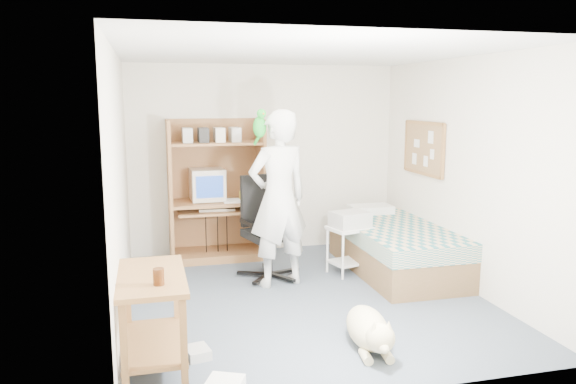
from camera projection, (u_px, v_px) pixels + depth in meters
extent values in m
plane|color=#434C5B|center=(305.00, 298.00, 5.87)|extent=(4.00, 4.00, 0.00)
cube|color=silver|center=(265.00, 159.00, 7.57)|extent=(3.60, 0.02, 2.50)
cube|color=silver|center=(465.00, 174.00, 6.10)|extent=(0.02, 4.00, 2.50)
cube|color=silver|center=(120.00, 186.00, 5.23)|extent=(0.02, 4.00, 2.50)
cube|color=white|center=(306.00, 52.00, 5.45)|extent=(3.60, 4.00, 0.02)
cube|color=brown|center=(170.00, 192.00, 7.04)|extent=(0.04, 0.60, 1.80)
cube|color=brown|center=(261.00, 188.00, 7.32)|extent=(0.04, 0.60, 1.80)
cube|color=brown|center=(214.00, 187.00, 7.45)|extent=(1.20, 0.02, 1.80)
cube|color=brown|center=(217.00, 202.00, 7.20)|extent=(1.12, 0.60, 0.04)
cube|color=brown|center=(218.00, 211.00, 7.14)|extent=(1.00, 0.50, 0.03)
cube|color=brown|center=(215.00, 143.00, 7.08)|extent=(1.12, 0.55, 0.03)
cube|color=brown|center=(218.00, 254.00, 7.32)|extent=(1.12, 0.60, 0.10)
cube|color=brown|center=(395.00, 257.00, 6.73)|extent=(1.00, 2.00, 0.36)
cube|color=#2B7075|center=(396.00, 234.00, 6.68)|extent=(1.02, 2.02, 0.20)
cube|color=white|center=(371.00, 210.00, 7.42)|extent=(0.55, 0.35, 0.12)
cube|color=brown|center=(151.00, 277.00, 4.23)|extent=(0.50, 1.00, 0.04)
cube|color=brown|center=(124.00, 353.00, 3.81)|extent=(0.05, 0.05, 0.70)
cube|color=brown|center=(184.00, 347.00, 3.91)|extent=(0.05, 0.05, 0.70)
cube|color=brown|center=(128.00, 306.00, 4.67)|extent=(0.05, 0.05, 0.70)
cube|color=brown|center=(177.00, 302.00, 4.77)|extent=(0.05, 0.05, 0.70)
cube|color=brown|center=(154.00, 343.00, 4.31)|extent=(0.46, 0.92, 0.03)
cube|color=brown|center=(424.00, 148.00, 6.92)|extent=(0.03, 0.90, 0.60)
cube|color=brown|center=(425.00, 123.00, 6.87)|extent=(0.04, 0.94, 0.04)
cube|color=brown|center=(423.00, 173.00, 6.97)|extent=(0.04, 0.94, 0.04)
cylinder|color=black|center=(270.00, 274.00, 6.52)|extent=(0.66, 0.66, 0.07)
cylinder|color=black|center=(270.00, 257.00, 6.48)|extent=(0.07, 0.07, 0.44)
cube|color=black|center=(269.00, 234.00, 6.44)|extent=(0.62, 0.62, 0.09)
cube|color=black|center=(259.00, 200.00, 6.60)|extent=(0.46, 0.19, 0.60)
cube|color=black|center=(248.00, 223.00, 6.28)|extent=(0.13, 0.33, 0.04)
cube|color=black|center=(290.00, 218.00, 6.55)|extent=(0.13, 0.33, 0.04)
imported|color=white|center=(279.00, 199.00, 6.14)|extent=(0.81, 0.64, 1.94)
ellipsoid|color=#138619|center=(260.00, 127.00, 5.98)|extent=(0.14, 0.14, 0.23)
sphere|color=#138619|center=(261.00, 114.00, 5.92)|extent=(0.10, 0.10, 0.10)
cone|color=orange|center=(264.00, 114.00, 5.87)|extent=(0.05, 0.05, 0.04)
cylinder|color=#138619|center=(257.00, 139.00, 6.05)|extent=(0.07, 0.16, 0.14)
ellipsoid|color=beige|center=(367.00, 328.00, 4.72)|extent=(0.41, 0.72, 0.31)
sphere|color=beige|center=(380.00, 338.00, 4.34)|extent=(0.23, 0.23, 0.23)
cone|color=beige|center=(374.00, 327.00, 4.29)|extent=(0.07, 0.07, 0.09)
cone|color=beige|center=(389.00, 326.00, 4.31)|extent=(0.07, 0.07, 0.09)
ellipsoid|color=beige|center=(384.00, 348.00, 4.25)|extent=(0.09, 0.13, 0.08)
cylinder|color=beige|center=(357.00, 318.00, 5.09)|extent=(0.08, 0.22, 0.11)
cube|color=white|center=(350.00, 228.00, 6.60)|extent=(0.56, 0.49, 0.04)
cube|color=white|center=(349.00, 262.00, 6.67)|extent=(0.51, 0.44, 0.03)
cylinder|color=white|center=(337.00, 256.00, 6.44)|extent=(0.03, 0.03, 0.55)
cylinder|color=white|center=(371.00, 253.00, 6.54)|extent=(0.03, 0.03, 0.55)
cylinder|color=white|center=(328.00, 248.00, 6.75)|extent=(0.03, 0.03, 0.55)
cylinder|color=white|center=(361.00, 246.00, 6.85)|extent=(0.03, 0.03, 0.55)
cube|color=#B9B9B4|center=(350.00, 219.00, 6.58)|extent=(0.49, 0.42, 0.18)
cube|color=beige|center=(207.00, 184.00, 7.19)|extent=(0.44, 0.46, 0.40)
cube|color=navy|center=(210.00, 187.00, 6.98)|extent=(0.34, 0.03, 0.27)
cube|color=beige|center=(217.00, 209.00, 7.10)|extent=(0.46, 0.20, 0.03)
cylinder|color=yellow|center=(243.00, 196.00, 7.22)|extent=(0.08, 0.08, 0.12)
cylinder|color=#411F0A|center=(159.00, 277.00, 3.98)|extent=(0.08, 0.08, 0.12)
cube|color=beige|center=(197.00, 353.00, 4.51)|extent=(0.22, 0.25, 0.08)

